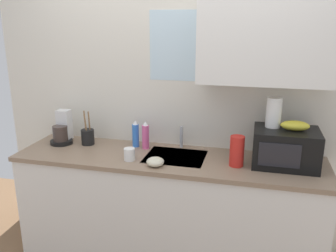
{
  "coord_description": "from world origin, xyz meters",
  "views": [
    {
      "loc": [
        0.64,
        -2.54,
        1.92
      ],
      "look_at": [
        0.0,
        0.0,
        1.15
      ],
      "focal_mm": 38.47,
      "sensor_mm": 36.0,
      "label": 1
    }
  ],
  "objects_px": {
    "utensil_crock": "(88,136)",
    "small_bowl": "(155,162)",
    "banana_bunch": "(295,126)",
    "coffee_maker": "(62,131)",
    "paper_towel_roll": "(274,112)",
    "dish_soap_bottle_blue": "(136,134)",
    "mug_white": "(129,154)",
    "cereal_canister": "(237,151)",
    "microwave": "(285,148)",
    "dish_soap_bottle_pink": "(146,136)"
  },
  "relations": [
    {
      "from": "paper_towel_roll",
      "to": "utensil_crock",
      "type": "height_order",
      "value": "paper_towel_roll"
    },
    {
      "from": "utensil_crock",
      "to": "small_bowl",
      "type": "xyz_separation_m",
      "value": [
        0.69,
        -0.32,
        -0.04
      ]
    },
    {
      "from": "small_bowl",
      "to": "coffee_maker",
      "type": "bearing_deg",
      "value": 161.49
    },
    {
      "from": "paper_towel_roll",
      "to": "banana_bunch",
      "type": "bearing_deg",
      "value": -18.43
    },
    {
      "from": "mug_white",
      "to": "cereal_canister",
      "type": "bearing_deg",
      "value": 6.48
    },
    {
      "from": "small_bowl",
      "to": "dish_soap_bottle_pink",
      "type": "bearing_deg",
      "value": 117.88
    },
    {
      "from": "utensil_crock",
      "to": "cereal_canister",
      "type": "bearing_deg",
      "value": -7.66
    },
    {
      "from": "paper_towel_roll",
      "to": "small_bowl",
      "type": "distance_m",
      "value": 0.93
    },
    {
      "from": "microwave",
      "to": "dish_soap_bottle_blue",
      "type": "bearing_deg",
      "value": 174.33
    },
    {
      "from": "banana_bunch",
      "to": "mug_white",
      "type": "bearing_deg",
      "value": -170.87
    },
    {
      "from": "paper_towel_roll",
      "to": "dish_soap_bottle_blue",
      "type": "xyz_separation_m",
      "value": [
        -1.09,
        0.07,
        -0.27
      ]
    },
    {
      "from": "microwave",
      "to": "coffee_maker",
      "type": "distance_m",
      "value": 1.83
    },
    {
      "from": "paper_towel_roll",
      "to": "coffee_maker",
      "type": "xyz_separation_m",
      "value": [
        -1.73,
        0.01,
        -0.28
      ]
    },
    {
      "from": "microwave",
      "to": "mug_white",
      "type": "bearing_deg",
      "value": -170.55
    },
    {
      "from": "utensil_crock",
      "to": "paper_towel_roll",
      "type": "bearing_deg",
      "value": -0.76
    },
    {
      "from": "mug_white",
      "to": "utensil_crock",
      "type": "distance_m",
      "value": 0.54
    },
    {
      "from": "microwave",
      "to": "cereal_canister",
      "type": "xyz_separation_m",
      "value": [
        -0.34,
        -0.1,
        -0.02
      ]
    },
    {
      "from": "banana_bunch",
      "to": "paper_towel_roll",
      "type": "bearing_deg",
      "value": 161.57
    },
    {
      "from": "dish_soap_bottle_pink",
      "to": "mug_white",
      "type": "xyz_separation_m",
      "value": [
        -0.04,
        -0.28,
        -0.06
      ]
    },
    {
      "from": "cereal_canister",
      "to": "utensil_crock",
      "type": "bearing_deg",
      "value": 172.34
    },
    {
      "from": "banana_bunch",
      "to": "coffee_maker",
      "type": "bearing_deg",
      "value": 178.23
    },
    {
      "from": "cereal_canister",
      "to": "utensil_crock",
      "type": "xyz_separation_m",
      "value": [
        -1.26,
        0.17,
        -0.04
      ]
    },
    {
      "from": "coffee_maker",
      "to": "small_bowl",
      "type": "relative_size",
      "value": 2.15
    },
    {
      "from": "banana_bunch",
      "to": "dish_soap_bottle_blue",
      "type": "height_order",
      "value": "banana_bunch"
    },
    {
      "from": "microwave",
      "to": "paper_towel_roll",
      "type": "xyz_separation_m",
      "value": [
        -0.1,
        0.05,
        0.24
      ]
    },
    {
      "from": "dish_soap_bottle_pink",
      "to": "utensil_crock",
      "type": "bearing_deg",
      "value": -177.71
    },
    {
      "from": "dish_soap_bottle_pink",
      "to": "small_bowl",
      "type": "relative_size",
      "value": 1.79
    },
    {
      "from": "dish_soap_bottle_pink",
      "to": "microwave",
      "type": "bearing_deg",
      "value": -4.8
    },
    {
      "from": "paper_towel_roll",
      "to": "coffee_maker",
      "type": "relative_size",
      "value": 0.79
    },
    {
      "from": "cereal_canister",
      "to": "small_bowl",
      "type": "xyz_separation_m",
      "value": [
        -0.57,
        -0.15,
        -0.08
      ]
    },
    {
      "from": "coffee_maker",
      "to": "paper_towel_roll",
      "type": "bearing_deg",
      "value": -0.28
    },
    {
      "from": "paper_towel_roll",
      "to": "dish_soap_bottle_blue",
      "type": "bearing_deg",
      "value": 176.51
    },
    {
      "from": "paper_towel_roll",
      "to": "utensil_crock",
      "type": "xyz_separation_m",
      "value": [
        -1.5,
        0.02,
        -0.31
      ]
    },
    {
      "from": "mug_white",
      "to": "utensil_crock",
      "type": "bearing_deg",
      "value": 151.11
    },
    {
      "from": "dish_soap_bottle_blue",
      "to": "mug_white",
      "type": "xyz_separation_m",
      "value": [
        0.06,
        -0.31,
        -0.06
      ]
    },
    {
      "from": "cereal_canister",
      "to": "mug_white",
      "type": "distance_m",
      "value": 0.8
    },
    {
      "from": "utensil_crock",
      "to": "dish_soap_bottle_blue",
      "type": "bearing_deg",
      "value": 6.37
    },
    {
      "from": "dish_soap_bottle_blue",
      "to": "paper_towel_roll",
      "type": "bearing_deg",
      "value": -3.49
    },
    {
      "from": "banana_bunch",
      "to": "utensil_crock",
      "type": "height_order",
      "value": "banana_bunch"
    },
    {
      "from": "utensil_crock",
      "to": "mug_white",
      "type": "bearing_deg",
      "value": -28.89
    },
    {
      "from": "cereal_canister",
      "to": "small_bowl",
      "type": "distance_m",
      "value": 0.6
    },
    {
      "from": "dish_soap_bottle_pink",
      "to": "banana_bunch",
      "type": "bearing_deg",
      "value": -4.52
    },
    {
      "from": "mug_white",
      "to": "small_bowl",
      "type": "distance_m",
      "value": 0.23
    },
    {
      "from": "banana_bunch",
      "to": "coffee_maker",
      "type": "distance_m",
      "value": 1.89
    },
    {
      "from": "banana_bunch",
      "to": "dish_soap_bottle_pink",
      "type": "bearing_deg",
      "value": 175.48
    },
    {
      "from": "coffee_maker",
      "to": "small_bowl",
      "type": "distance_m",
      "value": 0.97
    },
    {
      "from": "cereal_canister",
      "to": "small_bowl",
      "type": "height_order",
      "value": "cereal_canister"
    },
    {
      "from": "cereal_canister",
      "to": "paper_towel_roll",
      "type": "bearing_deg",
      "value": 32.01
    },
    {
      "from": "dish_soap_bottle_blue",
      "to": "mug_white",
      "type": "bearing_deg",
      "value": -79.79
    },
    {
      "from": "mug_white",
      "to": "coffee_maker",
      "type": "bearing_deg",
      "value": 160.49
    }
  ]
}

